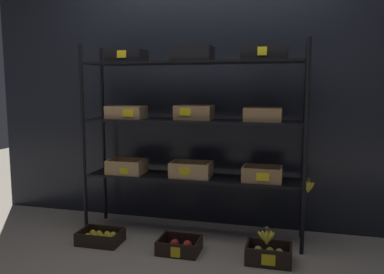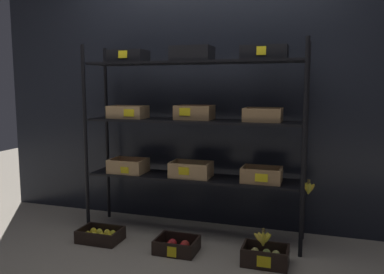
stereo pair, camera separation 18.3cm
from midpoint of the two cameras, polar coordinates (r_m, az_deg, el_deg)
name	(u,v)px [view 2 (the right image)]	position (r m, az deg, el deg)	size (l,w,h in m)	color
ground_plane	(192,234)	(3.56, 1.51, -13.93)	(10.00, 10.00, 0.00)	gray
storefront_wall	(205,69)	(3.69, 3.29, 9.79)	(4.26, 0.12, 2.90)	black
display_rack	(194,120)	(3.33, 1.81, 2.47)	(1.97, 0.40, 1.65)	black
crate_ground_lemon	(101,236)	(3.47, -11.65, -13.91)	(0.35, 0.25, 0.11)	black
crate_ground_apple_red	(177,246)	(3.20, -0.51, -15.63)	(0.32, 0.26, 0.11)	black
crate_ground_pear	(265,257)	(3.06, 12.37, -16.70)	(0.33, 0.23, 0.14)	black
banana_bunch_loose	(263,239)	(3.00, 12.07, -14.28)	(0.15, 0.05, 0.13)	brown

